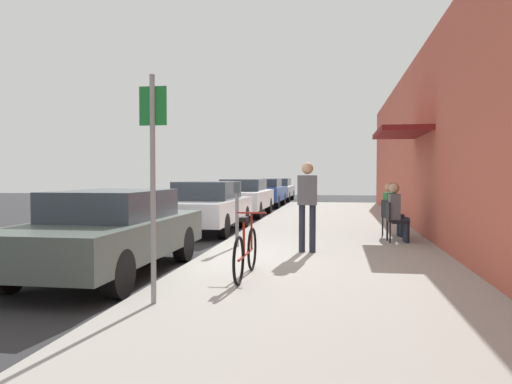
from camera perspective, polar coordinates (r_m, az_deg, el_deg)
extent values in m
plane|color=#2D2D30|center=(8.82, -7.06, -8.39)|extent=(60.00, 60.00, 0.00)
cube|color=#9E9B93|center=(10.43, 8.17, -6.43)|extent=(4.50, 32.00, 0.12)
cube|color=#BC5442|center=(10.58, 21.42, 6.07)|extent=(0.30, 32.00, 4.72)
cube|color=maroon|center=(12.35, 16.38, 6.63)|extent=(1.10, 2.80, 0.12)
cube|color=#47514C|center=(8.14, -16.72, -5.05)|extent=(1.80, 4.40, 0.56)
cube|color=#333D47|center=(8.23, -16.29, -1.40)|extent=(1.48, 2.11, 0.45)
cylinder|color=black|center=(9.14, -8.40, -5.99)|extent=(0.22, 0.64, 0.64)
cylinder|color=black|center=(9.73, -17.36, -5.57)|extent=(0.22, 0.64, 0.64)
cylinder|color=black|center=(6.63, -15.71, -9.12)|extent=(0.22, 0.64, 0.64)
cylinder|color=black|center=(7.43, -26.96, -8.05)|extent=(0.22, 0.64, 0.64)
cube|color=silver|center=(13.67, -5.75, -2.09)|extent=(1.80, 4.40, 0.58)
cube|color=#333D47|center=(13.79, -5.60, 0.19)|extent=(1.48, 2.11, 0.49)
cylinder|color=black|center=(14.85, -1.41, -2.88)|extent=(0.22, 0.64, 0.64)
cylinder|color=black|center=(15.22, -7.29, -2.78)|extent=(0.22, 0.64, 0.64)
cylinder|color=black|center=(12.19, -3.82, -3.96)|extent=(0.22, 0.64, 0.64)
cylinder|color=black|center=(12.64, -10.84, -3.78)|extent=(0.22, 0.64, 0.64)
cube|color=silver|center=(18.93, -1.48, -0.84)|extent=(1.80, 4.40, 0.65)
cube|color=#333D47|center=(19.06, -1.40, 0.82)|extent=(1.48, 2.11, 0.45)
cylinder|color=black|center=(20.17, 1.46, -1.58)|extent=(0.22, 0.64, 0.64)
cylinder|color=black|center=(20.45, -2.94, -1.53)|extent=(0.22, 0.64, 0.64)
cylinder|color=black|center=(17.48, 0.23, -2.14)|extent=(0.22, 0.64, 0.64)
cylinder|color=black|center=(17.80, -4.81, -2.07)|extent=(0.22, 0.64, 0.64)
cube|color=navy|center=(24.35, 0.95, -0.19)|extent=(1.80, 4.40, 0.65)
cube|color=#333D47|center=(24.49, 1.01, 1.06)|extent=(1.48, 2.11, 0.40)
cylinder|color=black|center=(25.62, 3.15, -0.81)|extent=(0.22, 0.64, 0.64)
cylinder|color=black|center=(25.84, -0.34, -0.79)|extent=(0.22, 0.64, 0.64)
cylinder|color=black|center=(22.91, 2.41, -1.15)|extent=(0.22, 0.64, 0.64)
cylinder|color=black|center=(23.16, -1.48, -1.11)|extent=(0.22, 0.64, 0.64)
cube|color=#B7B7BC|center=(29.53, 2.44, 0.13)|extent=(1.80, 4.40, 0.58)
cube|color=#333D47|center=(29.67, 2.47, 1.14)|extent=(1.48, 2.11, 0.46)
cylinder|color=black|center=(30.82, 4.21, -0.33)|extent=(0.22, 0.64, 0.64)
cylinder|color=black|center=(31.00, 1.29, -0.31)|extent=(0.22, 0.64, 0.64)
cylinder|color=black|center=(28.10, 3.71, -0.56)|extent=(0.22, 0.64, 0.64)
cylinder|color=black|center=(28.30, 0.51, -0.54)|extent=(0.22, 0.64, 0.64)
cylinder|color=slate|center=(10.04, -2.22, -3.24)|extent=(0.07, 0.07, 1.10)
cube|color=#383D42|center=(10.00, -2.23, 0.53)|extent=(0.12, 0.10, 0.22)
cylinder|color=gray|center=(5.68, -11.87, 0.25)|extent=(0.06, 0.06, 2.60)
cube|color=#19722D|center=(5.75, -11.87, 9.75)|extent=(0.32, 0.02, 0.44)
torus|color=black|center=(7.60, -0.46, -6.62)|extent=(0.04, 0.66, 0.66)
torus|color=black|center=(6.58, -2.04, -7.97)|extent=(0.04, 0.66, 0.66)
cylinder|color=maroon|center=(7.09, -1.19, -7.25)|extent=(0.04, 1.05, 0.04)
cylinder|color=maroon|center=(6.90, -1.42, -5.40)|extent=(0.04, 0.04, 0.50)
cube|color=black|center=(6.87, -1.42, -3.17)|extent=(0.10, 0.20, 0.06)
cylinder|color=maroon|center=(7.51, -0.53, -4.56)|extent=(0.03, 0.03, 0.56)
cylinder|color=maroon|center=(7.48, -0.53, -2.43)|extent=(0.46, 0.03, 0.03)
cylinder|color=black|center=(11.41, 16.90, -4.33)|extent=(0.04, 0.04, 0.45)
cylinder|color=black|center=(11.04, 17.25, -4.55)|extent=(0.04, 0.04, 0.45)
cylinder|color=black|center=(11.35, 15.00, -4.35)|extent=(0.04, 0.04, 0.45)
cylinder|color=black|center=(10.97, 15.29, -4.57)|extent=(0.04, 0.04, 0.45)
cube|color=black|center=(11.17, 16.12, -3.22)|extent=(0.46, 0.46, 0.03)
cube|color=black|center=(11.12, 15.09, -2.18)|extent=(0.05, 0.44, 0.40)
cylinder|color=#232838|center=(11.32, 16.93, -4.33)|extent=(0.11, 0.11, 0.47)
cylinder|color=#232838|center=(11.27, 16.29, -3.15)|extent=(0.37, 0.16, 0.14)
cylinder|color=#232838|center=(11.12, 17.11, -4.44)|extent=(0.11, 0.11, 0.47)
cylinder|color=#232838|center=(11.07, 16.47, -3.24)|extent=(0.37, 0.16, 0.14)
cube|color=#595960|center=(11.13, 15.73, -1.66)|extent=(0.24, 0.37, 0.56)
sphere|color=tan|center=(11.11, 15.75, 0.45)|extent=(0.22, 0.22, 0.22)
cylinder|color=black|center=(12.37, 16.18, -3.83)|extent=(0.04, 0.04, 0.45)
cylinder|color=black|center=(12.01, 16.71, -4.01)|extent=(0.04, 0.04, 0.45)
cylinder|color=black|center=(12.26, 14.48, -3.87)|extent=(0.04, 0.04, 0.45)
cylinder|color=black|center=(11.90, 14.96, -4.05)|extent=(0.04, 0.04, 0.45)
cube|color=black|center=(12.11, 15.59, -2.81)|extent=(0.51, 0.51, 0.03)
cube|color=black|center=(12.04, 14.66, -1.85)|extent=(0.11, 0.44, 0.40)
cylinder|color=#232838|center=(12.28, 16.26, -3.83)|extent=(0.11, 0.11, 0.47)
cylinder|color=#232838|center=(12.22, 15.69, -2.75)|extent=(0.38, 0.20, 0.14)
cylinder|color=#232838|center=(12.09, 16.54, -3.93)|extent=(0.11, 0.11, 0.47)
cylinder|color=#232838|center=(12.03, 15.96, -2.82)|extent=(0.38, 0.20, 0.14)
cube|color=#267233|center=(12.07, 15.24, -1.37)|extent=(0.28, 0.39, 0.56)
sphere|color=tan|center=(12.05, 15.26, 0.57)|extent=(0.22, 0.22, 0.22)
cylinder|color=#232838|center=(9.37, 5.35, -4.24)|extent=(0.12, 0.12, 0.90)
cylinder|color=#232838|center=(9.36, 6.58, -4.25)|extent=(0.12, 0.12, 0.90)
cube|color=#595960|center=(9.32, 5.98, 0.22)|extent=(0.36, 0.22, 0.56)
sphere|color=tan|center=(9.31, 5.99, 2.75)|extent=(0.22, 0.22, 0.22)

